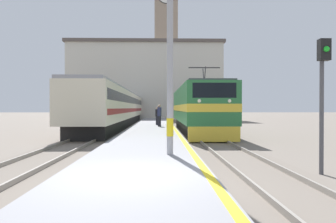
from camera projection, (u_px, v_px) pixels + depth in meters
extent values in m
plane|color=#70665B|center=(155.00, 124.00, 37.63)|extent=(200.00, 200.00, 0.00)
cube|color=gray|center=(154.00, 125.00, 32.63)|extent=(3.70, 140.00, 0.34)
cube|color=yellow|center=(171.00, 123.00, 32.67)|extent=(0.20, 140.00, 0.00)
cube|color=#70665B|center=(188.00, 127.00, 32.72)|extent=(2.83, 140.00, 0.02)
cube|color=gray|center=(181.00, 126.00, 32.70)|extent=(0.07, 140.00, 0.14)
cube|color=gray|center=(195.00, 126.00, 32.74)|extent=(0.07, 140.00, 0.14)
cube|color=#70665B|center=(117.00, 127.00, 32.54)|extent=(2.83, 140.00, 0.02)
cube|color=gray|center=(109.00, 126.00, 32.52)|extent=(0.07, 140.00, 0.14)
cube|color=gray|center=(124.00, 126.00, 32.56)|extent=(0.07, 140.00, 0.14)
cube|color=black|center=(197.00, 127.00, 25.10)|extent=(2.46, 14.60, 0.90)
cube|color=#286B38|center=(197.00, 105.00, 25.08)|extent=(2.90, 15.87, 2.46)
cube|color=gold|center=(197.00, 108.00, 25.09)|extent=(2.92, 15.89, 0.44)
cube|color=gold|center=(214.00, 134.00, 17.32)|extent=(2.75, 0.30, 0.81)
cube|color=black|center=(214.00, 90.00, 17.21)|extent=(2.32, 0.12, 0.80)
sphere|color=white|center=(199.00, 101.00, 17.15)|extent=(0.20, 0.20, 0.20)
sphere|color=white|center=(230.00, 101.00, 17.19)|extent=(0.20, 0.20, 0.20)
cube|color=#4C4C51|center=(197.00, 88.00, 25.07)|extent=(2.61, 15.07, 0.12)
cylinder|color=#333333|center=(205.00, 75.00, 20.75)|extent=(0.06, 0.63, 1.03)
cylinder|color=#333333|center=(203.00, 76.00, 21.45)|extent=(0.06, 0.63, 1.03)
cube|color=#262626|center=(204.00, 68.00, 21.09)|extent=(2.03, 0.08, 0.06)
cube|color=black|center=(127.00, 119.00, 43.15)|extent=(2.46, 50.10, 0.90)
cube|color=beige|center=(127.00, 106.00, 43.13)|extent=(2.90, 52.19, 2.53)
cube|color=black|center=(127.00, 102.00, 43.12)|extent=(2.92, 51.15, 0.64)
cube|color=maroon|center=(127.00, 110.00, 43.13)|extent=(2.92, 51.15, 0.36)
cube|color=gray|center=(127.00, 95.00, 43.11)|extent=(2.67, 52.19, 0.20)
cylinder|color=#9E9EA3|center=(170.00, 30.00, 10.83)|extent=(0.21, 0.21, 8.24)
cylinder|color=yellow|center=(170.00, 127.00, 10.87)|extent=(0.23, 0.23, 0.60)
cylinder|color=#23232D|center=(157.00, 121.00, 29.67)|extent=(0.26, 0.26, 0.77)
cylinder|color=black|center=(157.00, 113.00, 29.66)|extent=(0.34, 0.34, 0.64)
sphere|color=tan|center=(157.00, 108.00, 29.65)|extent=(0.21, 0.21, 0.21)
cylinder|color=#23232D|center=(159.00, 121.00, 27.16)|extent=(0.26, 0.26, 0.87)
cylinder|color=navy|center=(159.00, 112.00, 27.15)|extent=(0.34, 0.34, 0.72)
sphere|color=tan|center=(159.00, 106.00, 27.14)|extent=(0.23, 0.23, 0.23)
cube|color=gray|center=(166.00, 50.00, 66.31)|extent=(4.57, 4.57, 27.21)
cube|color=beige|center=(146.00, 83.00, 53.67)|extent=(24.37, 6.95, 12.02)
cube|color=#564C47|center=(146.00, 45.00, 53.60)|extent=(24.97, 7.55, 0.50)
cylinder|color=#4C4C51|center=(322.00, 118.00, 9.24)|extent=(0.12, 0.12, 3.20)
cube|color=black|center=(324.00, 50.00, 9.10)|extent=(0.30, 0.24, 0.60)
sphere|color=green|center=(326.00, 49.00, 8.97)|extent=(0.16, 0.16, 0.16)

